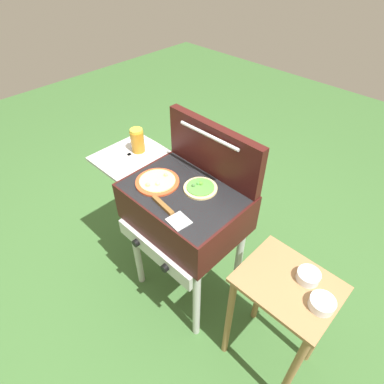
# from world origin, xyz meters

# --- Properties ---
(ground_plane) EXTENTS (8.00, 8.00, 0.00)m
(ground_plane) POSITION_xyz_m (0.00, 0.00, 0.00)
(ground_plane) COLOR #38602D
(grill) EXTENTS (0.96, 0.53, 0.90)m
(grill) POSITION_xyz_m (-0.01, -0.00, 0.76)
(grill) COLOR #38110F
(grill) RESTS_ON ground_plane
(grill_lid_open) EXTENTS (0.63, 0.09, 0.30)m
(grill_lid_open) POSITION_xyz_m (0.00, 0.21, 1.05)
(grill_lid_open) COLOR #38110F
(grill_lid_open) RESTS_ON grill
(pizza_veggie) EXTENTS (0.18, 0.18, 0.03)m
(pizza_veggie) POSITION_xyz_m (0.05, 0.06, 0.91)
(pizza_veggie) COLOR #E0C17F
(pizza_veggie) RESTS_ON grill
(pizza_cheese) EXTENTS (0.24, 0.24, 0.03)m
(pizza_cheese) POSITION_xyz_m (-0.15, -0.06, 0.91)
(pizza_cheese) COLOR #C64723
(pizza_cheese) RESTS_ON grill
(sauce_jar) EXTENTS (0.08, 0.08, 0.15)m
(sauce_jar) POSITION_xyz_m (-0.47, 0.06, 0.97)
(sauce_jar) COLOR #B77A1E
(sauce_jar) RESTS_ON grill
(spatula) EXTENTS (0.27, 0.10, 0.02)m
(spatula) POSITION_xyz_m (0.06, -0.17, 0.91)
(spatula) COLOR #B7BABF
(spatula) RESTS_ON grill
(prep_table) EXTENTS (0.44, 0.36, 0.75)m
(prep_table) POSITION_xyz_m (0.66, 0.00, 0.54)
(prep_table) COLOR olive
(prep_table) RESTS_ON ground_plane
(topping_bowl_near) EXTENTS (0.10, 0.10, 0.04)m
(topping_bowl_near) POSITION_xyz_m (0.71, 0.07, 0.77)
(topping_bowl_near) COLOR silver
(topping_bowl_near) RESTS_ON prep_table
(topping_bowl_far) EXTENTS (0.11, 0.11, 0.04)m
(topping_bowl_far) POSITION_xyz_m (0.82, -0.01, 0.77)
(topping_bowl_far) COLOR silver
(topping_bowl_far) RESTS_ON prep_table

